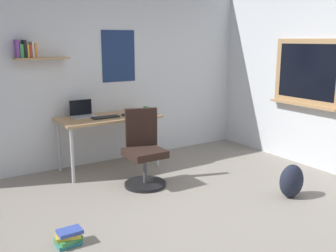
{
  "coord_description": "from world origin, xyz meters",
  "views": [
    {
      "loc": [
        -2.17,
        -2.82,
        1.79
      ],
      "look_at": [
        0.07,
        0.71,
        0.85
      ],
      "focal_mm": 41.34,
      "sensor_mm": 36.0,
      "label": 1
    }
  ],
  "objects_px": {
    "coffee_mug": "(146,109)",
    "computer_mouse": "(125,115)",
    "desk": "(108,122)",
    "office_chair": "(144,153)",
    "keyboard": "(106,117)",
    "laptop": "(82,113)",
    "book_stack_on_floor": "(69,237)",
    "backpack": "(292,181)"
  },
  "relations": [
    {
      "from": "computer_mouse",
      "to": "book_stack_on_floor",
      "type": "distance_m",
      "value": 2.26
    },
    {
      "from": "office_chair",
      "to": "book_stack_on_floor",
      "type": "bearing_deg",
      "value": -143.9
    },
    {
      "from": "desk",
      "to": "office_chair",
      "type": "relative_size",
      "value": 1.43
    },
    {
      "from": "desk",
      "to": "backpack",
      "type": "relative_size",
      "value": 3.47
    },
    {
      "from": "coffee_mug",
      "to": "backpack",
      "type": "xyz_separation_m",
      "value": [
        0.77,
        -2.04,
        -0.6
      ]
    },
    {
      "from": "office_chair",
      "to": "computer_mouse",
      "type": "bearing_deg",
      "value": 82.65
    },
    {
      "from": "laptop",
      "to": "computer_mouse",
      "type": "distance_m",
      "value": 0.57
    },
    {
      "from": "computer_mouse",
      "to": "laptop",
      "type": "bearing_deg",
      "value": 155.05
    },
    {
      "from": "desk",
      "to": "computer_mouse",
      "type": "height_order",
      "value": "computer_mouse"
    },
    {
      "from": "laptop",
      "to": "backpack",
      "type": "xyz_separation_m",
      "value": [
        1.66,
        -2.23,
        -0.61
      ]
    },
    {
      "from": "office_chair",
      "to": "backpack",
      "type": "distance_m",
      "value": 1.79
    },
    {
      "from": "desk",
      "to": "coffee_mug",
      "type": "height_order",
      "value": "coffee_mug"
    },
    {
      "from": "coffee_mug",
      "to": "book_stack_on_floor",
      "type": "relative_size",
      "value": 0.38
    },
    {
      "from": "office_chair",
      "to": "laptop",
      "type": "distance_m",
      "value": 1.12
    },
    {
      "from": "coffee_mug",
      "to": "backpack",
      "type": "bearing_deg",
      "value": -69.27
    },
    {
      "from": "backpack",
      "to": "book_stack_on_floor",
      "type": "distance_m",
      "value": 2.55
    },
    {
      "from": "laptop",
      "to": "book_stack_on_floor",
      "type": "xyz_separation_m",
      "value": [
        -0.86,
        -1.89,
        -0.74
      ]
    },
    {
      "from": "coffee_mug",
      "to": "backpack",
      "type": "relative_size",
      "value": 0.23
    },
    {
      "from": "office_chair",
      "to": "keyboard",
      "type": "distance_m",
      "value": 0.81
    },
    {
      "from": "office_chair",
      "to": "laptop",
      "type": "bearing_deg",
      "value": 114.2
    },
    {
      "from": "keyboard",
      "to": "computer_mouse",
      "type": "height_order",
      "value": "computer_mouse"
    },
    {
      "from": "book_stack_on_floor",
      "to": "coffee_mug",
      "type": "bearing_deg",
      "value": 44.16
    },
    {
      "from": "office_chair",
      "to": "backpack",
      "type": "height_order",
      "value": "office_chair"
    },
    {
      "from": "coffee_mug",
      "to": "book_stack_on_floor",
      "type": "xyz_separation_m",
      "value": [
        -1.75,
        -1.7,
        -0.73
      ]
    },
    {
      "from": "laptop",
      "to": "computer_mouse",
      "type": "xyz_separation_m",
      "value": [
        0.52,
        -0.24,
        -0.04
      ]
    },
    {
      "from": "computer_mouse",
      "to": "coffee_mug",
      "type": "relative_size",
      "value": 1.13
    },
    {
      "from": "laptop",
      "to": "computer_mouse",
      "type": "height_order",
      "value": "laptop"
    },
    {
      "from": "backpack",
      "to": "laptop",
      "type": "bearing_deg",
      "value": 126.67
    },
    {
      "from": "desk",
      "to": "office_chair",
      "type": "bearing_deg",
      "value": -81.36
    },
    {
      "from": "laptop",
      "to": "coffee_mug",
      "type": "relative_size",
      "value": 3.37
    },
    {
      "from": "backpack",
      "to": "desk",
      "type": "bearing_deg",
      "value": 123.14
    },
    {
      "from": "office_chair",
      "to": "keyboard",
      "type": "xyz_separation_m",
      "value": [
        -0.19,
        0.71,
        0.35
      ]
    },
    {
      "from": "desk",
      "to": "keyboard",
      "type": "height_order",
      "value": "keyboard"
    },
    {
      "from": "desk",
      "to": "computer_mouse",
      "type": "relative_size",
      "value": 13.1
    },
    {
      "from": "office_chair",
      "to": "desk",
      "type": "bearing_deg",
      "value": 98.64
    },
    {
      "from": "desk",
      "to": "backpack",
      "type": "height_order",
      "value": "desk"
    },
    {
      "from": "computer_mouse",
      "to": "book_stack_on_floor",
      "type": "xyz_separation_m",
      "value": [
        -1.38,
        -1.65,
        -0.7
      ]
    },
    {
      "from": "desk",
      "to": "coffee_mug",
      "type": "distance_m",
      "value": 0.59
    },
    {
      "from": "coffee_mug",
      "to": "computer_mouse",
      "type": "bearing_deg",
      "value": -172.29
    },
    {
      "from": "laptop",
      "to": "keyboard",
      "type": "relative_size",
      "value": 0.84
    },
    {
      "from": "desk",
      "to": "backpack",
      "type": "distance_m",
      "value": 2.52
    },
    {
      "from": "desk",
      "to": "coffee_mug",
      "type": "xyz_separation_m",
      "value": [
        0.58,
        -0.03,
        0.12
      ]
    }
  ]
}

